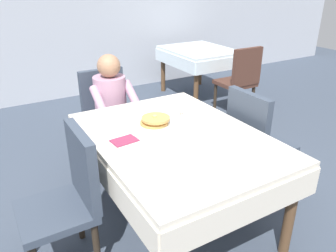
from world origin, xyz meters
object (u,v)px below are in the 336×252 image
(dining_table_main, at_px, (176,146))
(syrup_pitcher, at_px, (119,124))
(cup_coffee, at_px, (176,111))
(chair_diner, at_px, (107,111))
(background_table_far, at_px, (199,56))
(chair_right_side, at_px, (254,137))
(knife_right_of_plate, at_px, (178,121))
(chair_left_side, at_px, (69,193))
(plate_breakfast, at_px, (155,125))
(background_chair_empty, at_px, (241,77))
(diner_person, at_px, (112,103))
(spoon_near_edge, at_px, (178,142))
(fork_left_of_plate, at_px, (133,132))
(breakfast_stack, at_px, (155,120))

(dining_table_main, bearing_deg, syrup_pitcher, 136.68)
(dining_table_main, distance_m, cup_coffee, 0.36)
(chair_diner, height_order, background_table_far, chair_diner)
(chair_right_side, height_order, knife_right_of_plate, chair_right_side)
(chair_diner, xyz_separation_m, knife_right_of_plate, (0.21, -0.98, 0.21))
(chair_left_side, xyz_separation_m, knife_right_of_plate, (0.90, 0.18, 0.21))
(chair_diner, distance_m, background_table_far, 2.29)
(dining_table_main, height_order, plate_breakfast, plate_breakfast)
(cup_coffee, relative_size, background_chair_empty, 0.12)
(background_chair_empty, bearing_deg, knife_right_of_plate, -144.92)
(diner_person, bearing_deg, dining_table_main, 94.26)
(spoon_near_edge, bearing_deg, syrup_pitcher, 108.66)
(chair_right_side, bearing_deg, chair_diner, -144.12)
(fork_left_of_plate, distance_m, background_table_far, 3.05)
(chair_left_side, relative_size, fork_left_of_plate, 5.17)
(breakfast_stack, distance_m, cup_coffee, 0.25)
(chair_diner, bearing_deg, breakfast_stack, 91.21)
(chair_diner, xyz_separation_m, chair_right_side, (0.85, -1.17, 0.00))
(chair_left_side, xyz_separation_m, background_table_far, (2.65, 2.36, 0.09))
(diner_person, height_order, background_table_far, diner_person)
(plate_breakfast, xyz_separation_m, syrup_pitcher, (-0.25, 0.08, 0.03))
(background_table_far, bearing_deg, plate_breakfast, -131.93)
(chair_left_side, bearing_deg, breakfast_stack, -73.89)
(syrup_pitcher, bearing_deg, background_table_far, 43.49)
(diner_person, xyz_separation_m, background_chair_empty, (1.95, 0.40, -0.14))
(chair_left_side, bearing_deg, dining_table_main, -90.00)
(knife_right_of_plate, xyz_separation_m, background_table_far, (1.75, 2.18, -0.12))
(chair_left_side, bearing_deg, background_table_far, -48.30)
(dining_table_main, distance_m, chair_diner, 1.18)
(dining_table_main, xyz_separation_m, spoon_near_edge, (-0.05, -0.10, 0.09))
(chair_diner, height_order, fork_left_of_plate, chair_diner)
(cup_coffee, bearing_deg, plate_breakfast, -160.24)
(background_table_far, bearing_deg, syrup_pitcher, -136.51)
(chair_right_side, bearing_deg, chair_left_side, -90.00)
(diner_person, relative_size, breakfast_stack, 5.03)
(diner_person, xyz_separation_m, fork_left_of_plate, (-0.17, -0.83, 0.07))
(background_chair_empty, bearing_deg, plate_breakfast, -148.08)
(cup_coffee, height_order, spoon_near_edge, cup_coffee)
(syrup_pitcher, distance_m, spoon_near_edge, 0.47)
(dining_table_main, distance_m, knife_right_of_plate, 0.25)
(chair_right_side, relative_size, breakfast_stack, 4.18)
(knife_right_of_plate, height_order, background_table_far, knife_right_of_plate)
(spoon_near_edge, height_order, background_chair_empty, background_chair_empty)
(chair_diner, distance_m, syrup_pitcher, 0.94)
(breakfast_stack, xyz_separation_m, background_chair_empty, (1.93, 1.20, -0.25))
(chair_diner, relative_size, cup_coffee, 8.23)
(breakfast_stack, relative_size, spoon_near_edge, 1.48)
(diner_person, bearing_deg, background_chair_empty, -168.51)
(fork_left_of_plate, bearing_deg, knife_right_of_plate, -85.30)
(breakfast_stack, relative_size, cup_coffee, 1.97)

